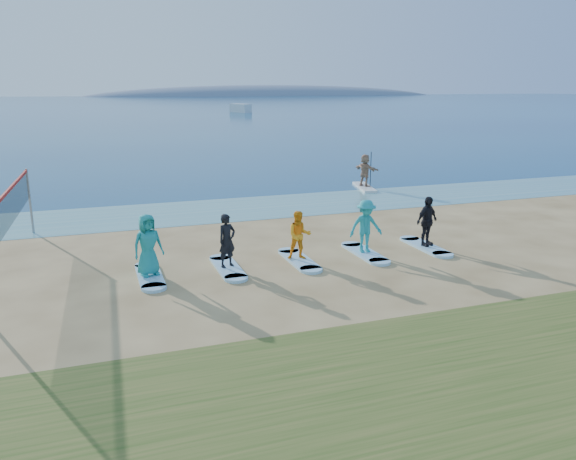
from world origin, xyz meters
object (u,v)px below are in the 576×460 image
object	(u,v)px
paddleboarder	(365,170)
surfboard_4	(425,247)
student_2	(299,235)
student_0	(148,245)
student_4	(427,221)
surfboard_0	(150,276)
boat_offshore_b	(241,112)
student_1	(227,241)
student_3	(366,226)
surfboard_1	(228,268)
volleyball_net	(10,208)
surfboard_3	(365,253)
surfboard_2	(299,260)
paddleboard	(364,187)

from	to	relation	value
paddleboarder	surfboard_4	size ratio (longest dim) A/B	0.80
student_2	student_0	bearing A→B (deg)	-167.83
student_4	surfboard_0	bearing A→B (deg)	159.99
student_0	surfboard_4	world-z (taller)	student_0
boat_offshore_b	student_1	world-z (taller)	student_1
paddleboarder	student_2	size ratio (longest dim) A/B	1.12
student_2	boat_offshore_b	bearing A→B (deg)	88.47
surfboard_0	student_3	bearing A→B (deg)	0.00
paddleboarder	surfboard_1	bearing A→B (deg)	117.10
student_1	student_0	bearing A→B (deg)	156.40
volleyball_net	paddleboarder	xyz separation A→B (m)	(16.69, 9.00, -0.90)
surfboard_3	surfboard_4	size ratio (longest dim) A/B	1.00
boat_offshore_b	surfboard_2	size ratio (longest dim) A/B	2.45
surfboard_2	student_3	distance (m)	2.55
student_3	paddleboarder	bearing A→B (deg)	65.75
paddleboard	surfboard_0	size ratio (longest dim) A/B	1.36
boat_offshore_b	surfboard_4	bearing A→B (deg)	-123.68
boat_offshore_b	student_3	bearing A→B (deg)	-124.96
volleyball_net	surfboard_0	xyz separation A→B (m)	(3.83, -2.35, -1.86)
paddleboard	boat_offshore_b	world-z (taller)	boat_offshore_b
student_2	student_4	bearing A→B (deg)	12.17
student_2	student_4	xyz separation A→B (m)	(4.74, 0.00, 0.08)
paddleboard	surfboard_4	distance (m)	11.84
volleyball_net	paddleboard	size ratio (longest dim) A/B	3.03
student_2	surfboard_3	bearing A→B (deg)	12.17
student_0	student_3	world-z (taller)	student_0
surfboard_1	student_2	distance (m)	2.51
student_0	surfboard_2	world-z (taller)	student_0
volleyball_net	boat_offshore_b	xyz separation A→B (m)	(33.28, 99.04, -1.90)
paddleboarder	surfboard_0	xyz separation A→B (m)	(-12.86, -11.35, -0.96)
student_2	surfboard_0	bearing A→B (deg)	-167.83
student_2	surfboard_4	size ratio (longest dim) A/B	0.72
surfboard_4	student_3	bearing A→B (deg)	180.00
student_0	student_1	bearing A→B (deg)	-18.05
surfboard_0	surfboard_1	xyz separation A→B (m)	(2.37, 0.00, 0.00)
surfboard_2	student_4	world-z (taller)	student_4
volleyball_net	student_4	world-z (taller)	volleyball_net
volleyball_net	paddleboarder	size ratio (longest dim) A/B	5.14
paddleboarder	student_4	xyz separation A→B (m)	(-3.39, -11.35, -0.04)
surfboard_0	surfboard_4	distance (m)	9.48
paddleboard	student_3	bearing A→B (deg)	-103.42
student_3	student_4	xyz separation A→B (m)	(2.37, 0.00, -0.02)
surfboard_0	student_2	bearing A→B (deg)	0.00
paddleboard	student_3	distance (m)	12.76
paddleboard	surfboard_4	size ratio (longest dim) A/B	1.36
boat_offshore_b	student_3	distance (m)	103.82
surfboard_0	boat_offshore_b	bearing A→B (deg)	73.80
student_0	student_1	distance (m)	2.37
surfboard_1	student_3	world-z (taller)	student_3
boat_offshore_b	surfboard_3	xyz separation A→B (m)	(-22.35, -101.39, 0.04)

